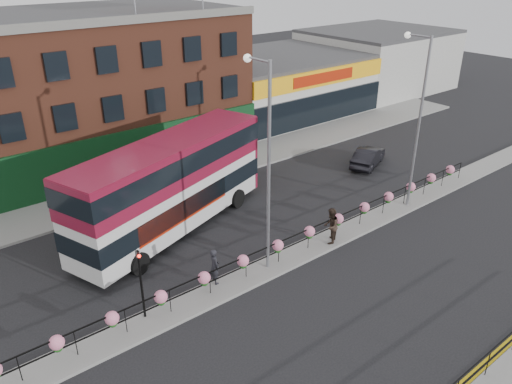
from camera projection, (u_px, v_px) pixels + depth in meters
ground at (293, 257)px, 25.01m from camera, size 120.00×120.00×0.00m
north_pavement at (172, 179)px, 33.41m from camera, size 60.00×4.00×0.15m
median at (293, 256)px, 24.98m from camera, size 60.00×1.60×0.15m
yellow_line_inner at (474, 371)px, 18.19m from camera, size 60.00×0.10×0.01m
yellow_line_outer at (478, 374)px, 18.07m from camera, size 60.00×0.10×0.01m
brick_building at (58, 91)px, 34.55m from camera, size 25.00×12.21×10.30m
supermarket at (276, 84)px, 46.87m from camera, size 15.00×12.25×5.30m
warehouse_east at (377, 59)px, 55.05m from camera, size 14.50×12.00×6.30m
median_railing at (294, 239)px, 24.56m from camera, size 30.04×0.56×1.23m
double_decker_bus at (171, 177)px, 26.20m from camera, size 12.88×6.85×5.10m
car at (368, 157)px, 35.49m from camera, size 4.34×5.09×1.34m
pedestrian_a at (215, 266)px, 22.49m from camera, size 0.76×0.60×1.75m
pedestrian_b at (331, 226)px, 25.59m from camera, size 1.61×1.59×1.94m
lamp_column_west at (265, 152)px, 21.66m from camera, size 0.35×1.72×9.83m
lamp_column_east at (417, 109)px, 27.58m from camera, size 0.35×1.72×9.81m
traffic_light_median at (140, 270)px, 19.70m from camera, size 0.15×0.28×3.65m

